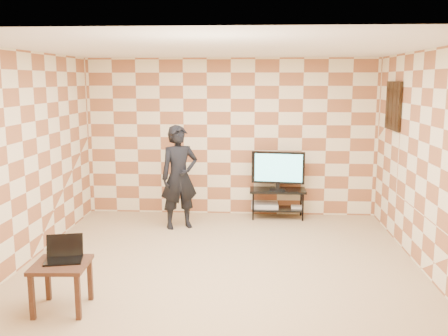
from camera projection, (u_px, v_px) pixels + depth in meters
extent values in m
plane|color=tan|center=(221.00, 265.00, 6.38)|extent=(5.00, 5.00, 0.00)
cube|color=#F4E5BB|center=(231.00, 137.00, 8.60)|extent=(5.00, 0.02, 2.70)
cube|color=#F4E5BB|center=(199.00, 214.00, 3.69)|extent=(5.00, 0.02, 2.70)
cube|color=#F4E5BB|center=(24.00, 159.00, 6.29)|extent=(0.02, 5.00, 2.70)
cube|color=#F4E5BB|center=(428.00, 163.00, 5.99)|extent=(0.02, 5.00, 2.70)
cube|color=white|center=(221.00, 48.00, 5.91)|extent=(5.00, 5.00, 0.02)
cube|color=black|center=(393.00, 106.00, 7.42)|extent=(0.04, 0.72, 0.72)
cube|color=black|center=(393.00, 106.00, 7.42)|extent=(0.04, 0.03, 0.68)
cube|color=black|center=(393.00, 106.00, 7.42)|extent=(0.04, 0.68, 0.03)
cube|color=black|center=(278.00, 190.00, 8.46)|extent=(0.94, 0.42, 0.04)
cube|color=black|center=(277.00, 209.00, 8.52)|extent=(0.85, 0.38, 0.03)
cylinder|color=black|center=(253.00, 206.00, 8.36)|extent=(0.03, 0.03, 0.50)
cylinder|color=black|center=(253.00, 201.00, 8.69)|extent=(0.03, 0.03, 0.50)
cylinder|color=black|center=(303.00, 206.00, 8.31)|extent=(0.03, 0.03, 0.50)
cylinder|color=black|center=(301.00, 202.00, 8.64)|extent=(0.03, 0.03, 0.50)
cube|color=black|center=(278.00, 188.00, 8.45)|extent=(0.28, 0.20, 0.03)
cube|color=black|center=(278.00, 185.00, 8.45)|extent=(0.07, 0.05, 0.07)
cube|color=black|center=(278.00, 168.00, 8.39)|extent=(0.89, 0.16, 0.54)
cube|color=#68F1F4|center=(278.00, 168.00, 8.36)|extent=(0.79, 0.10, 0.47)
cube|color=silver|center=(265.00, 205.00, 8.56)|extent=(0.46, 0.33, 0.08)
cube|color=silver|center=(297.00, 207.00, 8.49)|extent=(0.20, 0.15, 0.04)
cube|color=#3A1E15|center=(61.00, 265.00, 5.06)|extent=(0.57, 0.57, 0.04)
cube|color=#3A1E15|center=(32.00, 297.00, 4.88)|extent=(0.05, 0.05, 0.46)
cube|color=#3A1E15|center=(48.00, 279.00, 5.32)|extent=(0.05, 0.05, 0.46)
cube|color=#3A1E15|center=(78.00, 297.00, 4.88)|extent=(0.05, 0.05, 0.46)
cube|color=#3A1E15|center=(90.00, 279.00, 5.32)|extent=(0.05, 0.05, 0.46)
cube|color=black|center=(64.00, 260.00, 5.10)|extent=(0.42, 0.34, 0.02)
cube|color=black|center=(65.00, 245.00, 5.20)|extent=(0.37, 0.14, 0.24)
imported|color=black|center=(179.00, 177.00, 7.85)|extent=(0.71, 0.60, 1.64)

